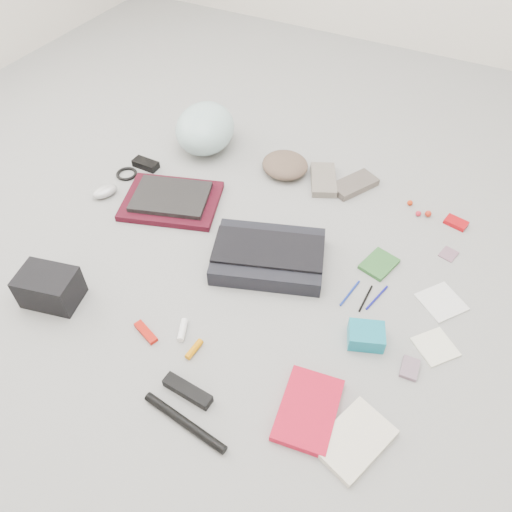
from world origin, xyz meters
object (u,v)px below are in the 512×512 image
at_px(book_red, 308,410).
at_px(accordion_wallet, 366,336).
at_px(messenger_bag, 268,256).
at_px(bike_helmet, 205,128).
at_px(camera_bag, 50,287).
at_px(laptop, 171,197).

relative_size(book_red, accordion_wallet, 2.12).
xyz_separation_m(messenger_bag, accordion_wallet, (0.43, -0.16, -0.00)).
xyz_separation_m(bike_helmet, camera_bag, (0.00, -1.02, -0.04)).
xyz_separation_m(laptop, bike_helmet, (-0.08, 0.41, 0.06)).
bearing_deg(messenger_bag, bike_helmet, 118.88).
height_order(laptop, accordion_wallet, accordion_wallet).
bearing_deg(messenger_bag, camera_bag, -158.90).
bearing_deg(accordion_wallet, camera_bag, 177.54).
height_order(messenger_bag, book_red, messenger_bag).
xyz_separation_m(messenger_bag, laptop, (-0.50, 0.11, 0.00)).
xyz_separation_m(camera_bag, accordion_wallet, (1.01, 0.33, -0.03)).
bearing_deg(book_red, messenger_bag, 119.77).
relative_size(bike_helmet, accordion_wallet, 2.92).
bearing_deg(camera_bag, laptop, 69.59).
bearing_deg(camera_bag, bike_helmet, 77.24).
xyz_separation_m(book_red, accordion_wallet, (0.07, 0.31, 0.02)).
distance_m(camera_bag, book_red, 0.95).
relative_size(laptop, bike_helmet, 0.91).
bearing_deg(bike_helmet, laptop, -96.17).
bearing_deg(laptop, messenger_bag, -30.55).
distance_m(messenger_bag, camera_bag, 0.76).
bearing_deg(laptop, camera_bag, -115.53).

